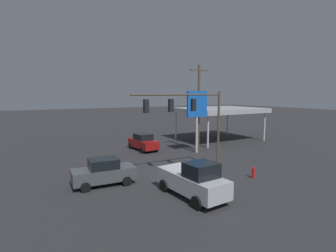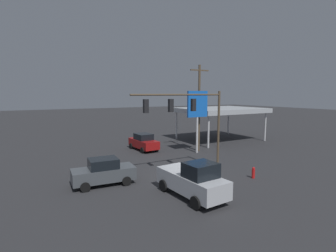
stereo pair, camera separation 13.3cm
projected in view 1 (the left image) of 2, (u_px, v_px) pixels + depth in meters
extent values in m
plane|color=#2D2D30|center=(180.00, 176.00, 20.90)|extent=(200.00, 200.00, 0.00)
cylinder|color=brown|center=(218.00, 130.00, 22.64)|extent=(0.20, 0.20, 6.76)
cylinder|color=brown|center=(179.00, 95.00, 20.28)|extent=(8.06, 0.14, 0.14)
cube|color=black|center=(193.00, 105.00, 21.05)|extent=(0.36, 0.28, 1.00)
sphere|color=#360505|center=(192.00, 101.00, 21.17)|extent=(0.22, 0.22, 0.22)
sphere|color=yellow|center=(192.00, 105.00, 21.21)|extent=(0.22, 0.22, 0.22)
sphere|color=black|center=(192.00, 109.00, 21.25)|extent=(0.22, 0.22, 0.22)
cube|color=black|center=(171.00, 105.00, 20.02)|extent=(0.36, 0.28, 1.00)
sphere|color=#360505|center=(170.00, 102.00, 20.14)|extent=(0.22, 0.22, 0.22)
sphere|color=yellow|center=(170.00, 105.00, 20.18)|extent=(0.22, 0.22, 0.22)
sphere|color=black|center=(170.00, 109.00, 20.22)|extent=(0.22, 0.22, 0.22)
cube|color=black|center=(146.00, 106.00, 18.99)|extent=(0.36, 0.28, 1.00)
sphere|color=#360505|center=(145.00, 102.00, 19.11)|extent=(0.22, 0.22, 0.22)
sphere|color=yellow|center=(145.00, 106.00, 19.15)|extent=(0.22, 0.22, 0.22)
sphere|color=black|center=(145.00, 110.00, 19.19)|extent=(0.22, 0.22, 0.22)
cylinder|color=brown|center=(199.00, 109.00, 29.47)|extent=(0.26, 0.26, 9.70)
cube|color=brown|center=(199.00, 70.00, 28.94)|extent=(2.40, 0.14, 0.14)
cube|color=#B2B7BC|center=(220.00, 110.00, 36.88)|extent=(11.10, 8.65, 0.60)
cube|color=red|center=(201.00, 109.00, 40.62)|extent=(11.10, 0.06, 0.36)
cylinder|color=silver|center=(227.00, 122.00, 42.80)|extent=(0.24, 0.24, 3.93)
cylinder|color=silver|center=(176.00, 125.00, 37.94)|extent=(0.24, 0.24, 3.93)
cylinder|color=silver|center=(264.00, 127.00, 36.38)|extent=(0.24, 0.24, 3.93)
cylinder|color=silver|center=(208.00, 132.00, 31.52)|extent=(0.24, 0.24, 3.93)
cylinder|color=silver|center=(197.00, 122.00, 28.76)|extent=(0.24, 0.24, 6.82)
cube|color=blue|center=(197.00, 104.00, 28.52)|extent=(2.53, 0.24, 2.84)
cube|color=black|center=(196.00, 104.00, 28.63)|extent=(1.77, 0.04, 0.99)
cube|color=#474C51|center=(104.00, 174.00, 18.82)|extent=(4.51, 2.08, 0.90)
cube|color=black|center=(104.00, 163.00, 18.73)|extent=(2.10, 1.78, 0.70)
cylinder|color=black|center=(86.00, 187.00, 17.44)|extent=(0.67, 0.26, 0.66)
cylinder|color=black|center=(82.00, 179.00, 19.08)|extent=(0.67, 0.26, 0.66)
cylinder|color=black|center=(127.00, 181.00, 18.68)|extent=(0.67, 0.26, 0.66)
cylinder|color=black|center=(120.00, 174.00, 20.32)|extent=(0.67, 0.26, 0.66)
cube|color=maroon|center=(143.00, 143.00, 30.43)|extent=(2.11, 4.52, 0.90)
cube|color=black|center=(143.00, 137.00, 30.33)|extent=(1.80, 2.11, 0.70)
cylinder|color=black|center=(156.00, 148.00, 29.81)|extent=(0.27, 0.67, 0.66)
cylinder|color=black|center=(142.00, 150.00, 28.80)|extent=(0.27, 0.67, 0.66)
cylinder|color=black|center=(144.00, 144.00, 32.17)|extent=(0.27, 0.67, 0.66)
cylinder|color=black|center=(131.00, 146.00, 31.15)|extent=(0.27, 0.67, 0.66)
cube|color=silver|center=(192.00, 182.00, 16.69)|extent=(2.38, 5.33, 1.10)
cube|color=black|center=(201.00, 170.00, 15.82)|extent=(1.95, 1.73, 0.90)
cylinder|color=black|center=(222.00, 195.00, 15.93)|extent=(0.28, 0.81, 0.80)
cylinder|color=black|center=(196.00, 203.00, 14.80)|extent=(0.28, 0.81, 0.80)
cylinder|color=black|center=(188.00, 180.00, 18.71)|extent=(0.28, 0.81, 0.80)
cylinder|color=black|center=(164.00, 186.00, 17.58)|extent=(0.28, 0.81, 0.80)
cylinder|color=red|center=(253.00, 174.00, 20.39)|extent=(0.24, 0.24, 0.70)
sphere|color=red|center=(254.00, 168.00, 20.34)|extent=(0.22, 0.22, 0.22)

